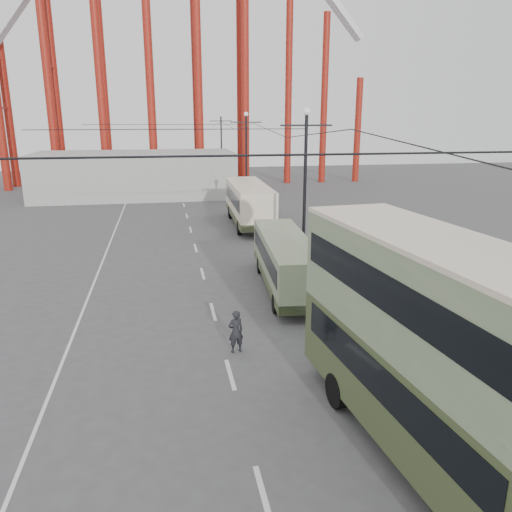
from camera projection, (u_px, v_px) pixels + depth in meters
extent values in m
plane|color=#474749|center=(285.00, 441.00, 13.97)|extent=(160.00, 160.00, 0.00)
cube|color=silver|center=(199.00, 260.00, 31.79)|extent=(0.15, 82.00, 0.01)
cube|color=silver|center=(292.00, 251.00, 33.87)|extent=(0.12, 120.00, 0.01)
cube|color=silver|center=(103.00, 260.00, 31.68)|extent=(0.12, 120.00, 0.01)
cylinder|color=black|center=(305.00, 189.00, 30.81)|extent=(0.20, 0.20, 9.00)
cylinder|color=black|center=(303.00, 255.00, 31.94)|extent=(0.44, 0.44, 0.50)
cube|color=black|center=(306.00, 125.00, 29.79)|extent=(3.20, 0.10, 0.10)
sphere|color=white|center=(307.00, 111.00, 29.58)|extent=(0.44, 0.44, 0.44)
cylinder|color=black|center=(246.00, 160.00, 51.65)|extent=(0.20, 0.20, 9.00)
cylinder|color=black|center=(247.00, 201.00, 52.78)|extent=(0.44, 0.44, 0.50)
cube|color=black|center=(246.00, 122.00, 50.63)|extent=(3.20, 0.10, 0.10)
sphere|color=white|center=(246.00, 114.00, 50.42)|extent=(0.44, 0.44, 0.44)
cylinder|color=black|center=(221.00, 148.00, 72.49)|extent=(0.20, 0.20, 9.00)
cylinder|color=black|center=(222.00, 177.00, 73.63)|extent=(0.44, 0.44, 0.50)
cube|color=black|center=(221.00, 121.00, 71.47)|extent=(3.20, 0.10, 0.10)
sphere|color=white|center=(221.00, 115.00, 71.26)|extent=(0.44, 0.44, 0.44)
cylinder|color=maroon|center=(8.00, 116.00, 63.58)|extent=(1.00, 1.00, 18.00)
cylinder|color=maroon|center=(47.00, 77.00, 59.64)|extent=(1.00, 1.00, 27.00)
cylinder|color=maroon|center=(54.00, 79.00, 63.43)|extent=(1.00, 1.00, 27.00)
cylinder|color=maroon|center=(96.00, 37.00, 59.50)|extent=(1.00, 1.00, 36.00)
cylinder|color=maroon|center=(100.00, 42.00, 63.29)|extent=(1.00, 1.00, 36.00)
cylinder|color=maroon|center=(146.00, 5.00, 63.14)|extent=(1.00, 1.00, 45.00)
cylinder|color=maroon|center=(289.00, 68.00, 65.48)|extent=(0.90, 0.90, 30.00)
cylinder|color=maroon|center=(324.00, 100.00, 67.43)|extent=(0.90, 0.90, 22.00)
cylinder|color=maroon|center=(358.00, 131.00, 69.38)|extent=(0.90, 0.90, 14.00)
cube|color=#A6A6A0|center=(136.00, 175.00, 56.77)|extent=(22.00, 10.00, 5.00)
cube|color=#3B4927|center=(436.00, 401.00, 12.62)|extent=(3.75, 11.24, 2.43)
cube|color=black|center=(437.00, 383.00, 12.49)|extent=(3.59, 9.04, 0.99)
cube|color=gray|center=(441.00, 351.00, 12.25)|extent=(3.77, 11.24, 0.33)
cube|color=gray|center=(447.00, 298.00, 11.89)|extent=(3.75, 11.24, 2.43)
cube|color=black|center=(447.00, 294.00, 11.86)|extent=(3.73, 10.58, 0.94)
cube|color=beige|center=(452.00, 247.00, 11.54)|extent=(3.77, 11.24, 0.13)
cylinder|color=black|center=(337.00, 391.00, 15.50)|extent=(0.41, 1.13, 1.10)
cylinder|color=black|center=(407.00, 379.00, 16.15)|extent=(0.41, 1.13, 1.10)
cube|color=gray|center=(286.00, 260.00, 25.98)|extent=(2.97, 9.99, 2.15)
cube|color=black|center=(286.00, 254.00, 25.88)|extent=(2.93, 8.92, 0.85)
cube|color=#3B4927|center=(285.00, 276.00, 26.20)|extent=(3.00, 9.99, 0.45)
cube|color=gray|center=(286.00, 239.00, 25.67)|extent=(2.99, 9.99, 0.14)
cylinder|color=black|center=(260.00, 266.00, 28.83)|extent=(0.32, 0.91, 0.90)
cylinder|color=black|center=(295.00, 265.00, 29.04)|extent=(0.32, 0.91, 0.90)
cylinder|color=black|center=(275.00, 303.00, 23.17)|extent=(0.32, 0.91, 0.90)
cylinder|color=black|center=(318.00, 301.00, 23.38)|extent=(0.32, 0.91, 0.90)
cube|color=beige|center=(249.00, 202.00, 41.59)|extent=(3.09, 11.17, 2.66)
cube|color=black|center=(249.00, 197.00, 41.47)|extent=(3.09, 9.84, 1.05)
cube|color=#3B4927|center=(249.00, 215.00, 41.87)|extent=(3.12, 11.17, 0.55)
cube|color=beige|center=(249.00, 185.00, 41.21)|extent=(3.11, 11.17, 0.18)
cylinder|color=black|center=(231.00, 213.00, 44.52)|extent=(0.34, 1.12, 1.11)
cylinder|color=black|center=(258.00, 212.00, 44.89)|extent=(0.34, 1.12, 1.11)
cylinder|color=black|center=(239.00, 227.00, 38.60)|extent=(0.34, 1.12, 1.11)
cylinder|color=black|center=(271.00, 226.00, 38.98)|extent=(0.34, 1.12, 1.11)
imported|color=black|center=(236.00, 331.00, 19.07)|extent=(0.70, 0.55, 1.70)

